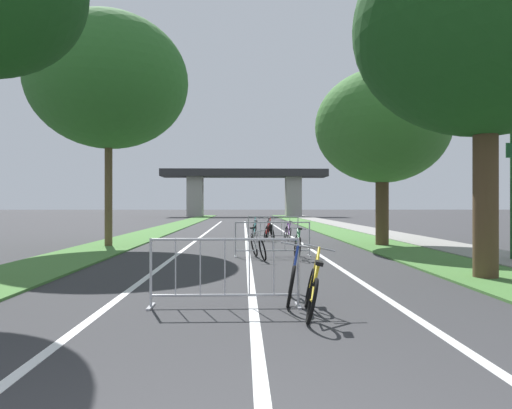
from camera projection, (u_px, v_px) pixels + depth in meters
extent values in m
cube|color=#477A38|center=(170.00, 227.00, 31.52)|extent=(2.23, 72.06, 0.05)
cube|color=#477A38|center=(320.00, 227.00, 31.80)|extent=(2.23, 72.06, 0.05)
cube|color=gray|center=(352.00, 227.00, 31.86)|extent=(2.11, 72.06, 0.08)
cube|color=silver|center=(246.00, 236.00, 23.03)|extent=(0.14, 41.69, 0.01)
cube|color=silver|center=(291.00, 236.00, 23.09)|extent=(0.14, 41.69, 0.01)
cube|color=silver|center=(202.00, 236.00, 22.97)|extent=(0.14, 41.69, 0.01)
cube|color=#2D2D30|center=(244.00, 173.00, 61.73)|extent=(21.93, 4.27, 0.97)
cube|color=#9E9B93|center=(195.00, 197.00, 61.55)|extent=(2.03, 2.40, 5.30)
cube|color=#9E9B93|center=(293.00, 197.00, 61.91)|extent=(2.03, 2.40, 5.30)
cylinder|color=brown|center=(109.00, 194.00, 17.12)|extent=(0.28, 0.28, 3.95)
ellipsoid|color=#2D6628|center=(109.00, 81.00, 17.13)|extent=(5.86, 5.86, 4.98)
cylinder|color=#4C3823|center=(485.00, 201.00, 9.64)|extent=(0.50, 0.50, 3.28)
ellipsoid|color=#194719|center=(485.00, 24.00, 9.65)|extent=(5.47, 5.47, 4.65)
cylinder|color=#4C3823|center=(382.00, 211.00, 17.49)|extent=(0.49, 0.49, 2.65)
ellipsoid|color=#38702D|center=(382.00, 126.00, 17.49)|extent=(5.05, 5.05, 4.29)
cylinder|color=#ADADB2|center=(151.00, 273.00, 7.00)|extent=(0.04, 0.04, 1.05)
cube|color=#ADADB2|center=(151.00, 307.00, 7.00)|extent=(0.06, 0.44, 0.03)
cylinder|color=#ADADB2|center=(298.00, 272.00, 7.07)|extent=(0.04, 0.04, 1.05)
cube|color=#ADADB2|center=(298.00, 305.00, 7.07)|extent=(0.06, 0.44, 0.03)
cylinder|color=#ADADB2|center=(225.00, 239.00, 7.03)|extent=(2.24, 0.05, 0.04)
cylinder|color=#ADADB2|center=(225.00, 295.00, 7.03)|extent=(2.24, 0.05, 0.04)
cylinder|color=#ADADB2|center=(176.00, 267.00, 7.01)|extent=(0.02, 0.02, 0.87)
cylinder|color=#ADADB2|center=(200.00, 267.00, 7.02)|extent=(0.02, 0.02, 0.87)
cylinder|color=#ADADB2|center=(225.00, 267.00, 7.03)|extent=(0.02, 0.02, 0.87)
cylinder|color=#ADADB2|center=(249.00, 267.00, 7.05)|extent=(0.02, 0.02, 0.87)
cylinder|color=#ADADB2|center=(274.00, 266.00, 7.06)|extent=(0.02, 0.02, 0.87)
cylinder|color=#ADADB2|center=(235.00, 239.00, 13.86)|extent=(0.04, 0.04, 1.05)
cube|color=#ADADB2|center=(235.00, 256.00, 13.86)|extent=(0.08, 0.44, 0.03)
cylinder|color=#ADADB2|center=(309.00, 239.00, 14.00)|extent=(0.04, 0.04, 1.05)
cube|color=#ADADB2|center=(309.00, 256.00, 14.00)|extent=(0.08, 0.44, 0.03)
cylinder|color=#ADADB2|center=(273.00, 222.00, 13.93)|extent=(2.24, 0.12, 0.04)
cylinder|color=#ADADB2|center=(273.00, 251.00, 13.93)|extent=(2.24, 0.12, 0.04)
cylinder|color=#ADADB2|center=(248.00, 236.00, 13.88)|extent=(0.02, 0.02, 0.87)
cylinder|color=#ADADB2|center=(260.00, 236.00, 13.90)|extent=(0.02, 0.02, 0.87)
cylinder|color=#ADADB2|center=(273.00, 236.00, 13.93)|extent=(0.02, 0.02, 0.87)
cylinder|color=#ADADB2|center=(285.00, 236.00, 13.95)|extent=(0.02, 0.02, 0.87)
cylinder|color=#ADADB2|center=(297.00, 236.00, 13.98)|extent=(0.02, 0.02, 0.87)
cylinder|color=#ADADB2|center=(248.00, 228.00, 20.83)|extent=(0.04, 0.04, 1.05)
cube|color=#ADADB2|center=(248.00, 239.00, 20.83)|extent=(0.08, 0.44, 0.03)
cylinder|color=#ADADB2|center=(298.00, 228.00, 20.77)|extent=(0.04, 0.04, 1.05)
cube|color=#ADADB2|center=(298.00, 239.00, 20.77)|extent=(0.08, 0.44, 0.03)
cylinder|color=#ADADB2|center=(273.00, 217.00, 20.80)|extent=(2.24, 0.16, 0.04)
cylinder|color=#ADADB2|center=(273.00, 235.00, 20.80)|extent=(2.24, 0.16, 0.04)
cylinder|color=#ADADB2|center=(257.00, 226.00, 20.82)|extent=(0.02, 0.02, 0.87)
cylinder|color=#ADADB2|center=(265.00, 226.00, 20.81)|extent=(0.02, 0.02, 0.87)
cylinder|color=#ADADB2|center=(273.00, 226.00, 20.80)|extent=(0.02, 0.02, 0.87)
cylinder|color=#ADADB2|center=(281.00, 226.00, 20.79)|extent=(0.02, 0.02, 0.87)
cylinder|color=#ADADB2|center=(290.00, 226.00, 20.78)|extent=(0.02, 0.02, 0.87)
torus|color=black|center=(255.00, 233.00, 19.81)|extent=(0.19, 0.71, 0.69)
torus|color=black|center=(253.00, 232.00, 20.89)|extent=(0.19, 0.71, 0.69)
cylinder|color=#197A7F|center=(255.00, 225.00, 20.33)|extent=(0.10, 1.06, 0.67)
cylinder|color=#197A7F|center=(255.00, 227.00, 20.12)|extent=(0.15, 0.12, 0.56)
cylinder|color=#197A7F|center=(254.00, 233.00, 19.98)|extent=(0.05, 0.35, 0.08)
cylinder|color=#197A7F|center=(254.00, 225.00, 20.87)|extent=(0.15, 0.09, 0.65)
cube|color=black|center=(256.00, 221.00, 20.08)|extent=(0.12, 0.25, 0.07)
cylinder|color=#99999E|center=(255.00, 217.00, 20.85)|extent=(0.49, 0.05, 0.11)
torus|color=black|center=(289.00, 234.00, 19.78)|extent=(0.19, 0.62, 0.61)
torus|color=black|center=(286.00, 233.00, 20.77)|extent=(0.19, 0.62, 0.61)
cylinder|color=#662884|center=(289.00, 228.00, 20.26)|extent=(0.08, 0.97, 0.55)
cylinder|color=#662884|center=(289.00, 228.00, 20.07)|extent=(0.16, 0.11, 0.59)
cylinder|color=#662884|center=(289.00, 234.00, 19.94)|extent=(0.06, 0.32, 0.07)
cylinder|color=#662884|center=(287.00, 227.00, 20.75)|extent=(0.14, 0.09, 0.52)
cube|color=black|center=(291.00, 221.00, 20.04)|extent=(0.12, 0.25, 0.07)
cylinder|color=#99999E|center=(288.00, 221.00, 20.73)|extent=(0.55, 0.06, 0.13)
torus|color=black|center=(299.00, 249.00, 12.97)|extent=(0.13, 0.66, 0.66)
torus|color=black|center=(296.00, 245.00, 14.01)|extent=(0.13, 0.66, 0.66)
cylinder|color=#1E7238|center=(298.00, 238.00, 13.46)|extent=(0.13, 1.01, 0.55)
cylinder|color=#1E7238|center=(299.00, 239.00, 13.26)|extent=(0.11, 0.12, 0.60)
cylinder|color=#1E7238|center=(298.00, 249.00, 13.13)|extent=(0.03, 0.34, 0.08)
cylinder|color=#1E7238|center=(297.00, 237.00, 13.98)|extent=(0.10, 0.10, 0.52)
cube|color=black|center=(300.00, 229.00, 13.23)|extent=(0.11, 0.24, 0.06)
cylinder|color=#99999E|center=(298.00, 228.00, 13.96)|extent=(0.51, 0.04, 0.08)
torus|color=black|center=(292.00, 276.00, 7.99)|extent=(0.24, 0.67, 0.65)
torus|color=black|center=(291.00, 287.00, 6.93)|extent=(0.24, 0.67, 0.65)
cylinder|color=#1E389E|center=(295.00, 262.00, 7.48)|extent=(0.06, 1.04, 0.65)
cylinder|color=#1E389E|center=(295.00, 263.00, 7.68)|extent=(0.16, 0.11, 0.63)
cylinder|color=#1E389E|center=(292.00, 279.00, 7.82)|extent=(0.08, 0.34, 0.08)
cylinder|color=#1E389E|center=(295.00, 266.00, 6.95)|extent=(0.15, 0.08, 0.62)
cube|color=black|center=(298.00, 244.00, 7.71)|extent=(0.14, 0.25, 0.07)
cylinder|color=#99999E|center=(298.00, 245.00, 6.97)|extent=(0.52, 0.09, 0.12)
torus|color=black|center=(254.00, 246.00, 13.84)|extent=(0.29, 0.66, 0.63)
torus|color=black|center=(262.00, 250.00, 12.77)|extent=(0.29, 0.66, 0.63)
cylinder|color=silver|center=(256.00, 239.00, 13.32)|extent=(0.13, 1.07, 0.54)
cylinder|color=silver|center=(255.00, 238.00, 13.53)|extent=(0.19, 0.10, 0.62)
cylinder|color=silver|center=(256.00, 248.00, 13.67)|extent=(0.10, 0.35, 0.07)
cylinder|color=silver|center=(260.00, 241.00, 12.79)|extent=(0.15, 0.07, 0.51)
cube|color=black|center=(252.00, 228.00, 13.55)|extent=(0.15, 0.26, 0.07)
cylinder|color=#99999E|center=(258.00, 231.00, 12.80)|extent=(0.43, 0.11, 0.12)
torus|color=black|center=(312.00, 301.00, 5.98)|extent=(0.25, 0.63, 0.61)
torus|color=black|center=(310.00, 288.00, 6.95)|extent=(0.25, 0.63, 0.61)
cylinder|color=gold|center=(316.00, 273.00, 6.43)|extent=(0.28, 0.93, 0.64)
cylinder|color=gold|center=(315.00, 282.00, 6.25)|extent=(0.15, 0.13, 0.52)
cylinder|color=gold|center=(311.00, 300.00, 6.13)|extent=(0.05, 0.32, 0.07)
cylinder|color=gold|center=(315.00, 268.00, 6.92)|extent=(0.17, 0.11, 0.62)
cube|color=black|center=(319.00, 263.00, 6.21)|extent=(0.14, 0.25, 0.07)
cylinder|color=#99999E|center=(319.00, 248.00, 6.89)|extent=(0.48, 0.08, 0.13)
torus|color=black|center=(273.00, 232.00, 20.86)|extent=(0.21, 0.69, 0.68)
torus|color=black|center=(271.00, 231.00, 21.87)|extent=(0.21, 0.69, 0.68)
cylinder|color=black|center=(270.00, 224.00, 21.34)|extent=(0.20, 0.99, 0.66)
cylinder|color=black|center=(271.00, 225.00, 21.15)|extent=(0.18, 0.12, 0.68)
cylinder|color=black|center=(272.00, 232.00, 21.02)|extent=(0.03, 0.33, 0.08)
cylinder|color=black|center=(269.00, 224.00, 21.85)|extent=(0.17, 0.10, 0.64)
cube|color=black|center=(269.00, 218.00, 21.11)|extent=(0.12, 0.24, 0.07)
cylinder|color=#99999E|center=(268.00, 217.00, 21.82)|extent=(0.54, 0.05, 0.14)
torus|color=black|center=(266.00, 233.00, 19.73)|extent=(0.27, 0.69, 0.67)
torus|color=black|center=(268.00, 232.00, 20.69)|extent=(0.27, 0.69, 0.67)
cylinder|color=red|center=(268.00, 226.00, 20.17)|extent=(0.31, 0.92, 0.66)
cylinder|color=red|center=(267.00, 228.00, 19.99)|extent=(0.14, 0.13, 0.56)
cylinder|color=red|center=(266.00, 234.00, 19.88)|extent=(0.07, 0.32, 0.08)
cylinder|color=red|center=(269.00, 225.00, 20.65)|extent=(0.15, 0.11, 0.64)
cube|color=black|center=(268.00, 222.00, 19.95)|extent=(0.15, 0.25, 0.07)
cylinder|color=#99999E|center=(271.00, 218.00, 20.62)|extent=(0.46, 0.10, 0.11)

